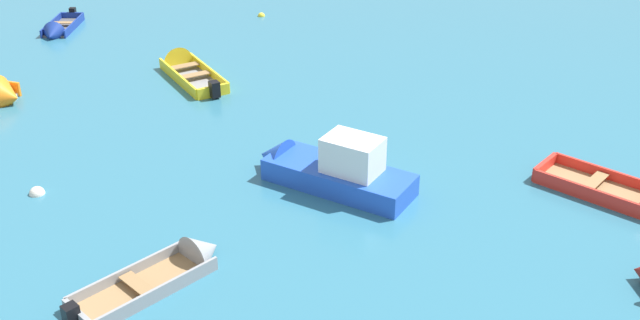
{
  "coord_description": "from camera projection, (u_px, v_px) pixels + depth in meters",
  "views": [
    {
      "loc": [
        2.56,
        -0.76,
        11.4
      ],
      "look_at": [
        0.0,
        20.33,
        0.15
      ],
      "focal_mm": 42.08,
      "sensor_mm": 36.0,
      "label": 1
    }
  ],
  "objects": [
    {
      "name": "rowboat_grey_near_right",
      "position": [
        178.0,
        266.0,
        18.94
      ],
      "size": [
        3.44,
        3.96,
        1.16
      ],
      "color": "#99754C",
      "rests_on": "ground_plane"
    },
    {
      "name": "rowboat_red_distant_center",
      "position": [
        638.0,
        198.0,
        21.81
      ],
      "size": [
        4.24,
        3.49,
        1.4
      ],
      "color": "#99754C",
      "rests_on": "ground_plane"
    },
    {
      "name": "motor_launch_blue_back_row_left",
      "position": [
        329.0,
        168.0,
        22.7
      ],
      "size": [
        5.31,
        3.48,
        2.08
      ],
      "color": "blue",
      "rests_on": "ground_plane"
    },
    {
      "name": "rowboat_deep_blue_far_back",
      "position": [
        57.0,
        31.0,
        35.64
      ],
      "size": [
        1.48,
        3.67,
        1.08
      ],
      "color": "#4C4C51",
      "rests_on": "ground_plane"
    },
    {
      "name": "mooring_buoy_trailing",
      "position": [
        37.0,
        194.0,
        22.45
      ],
      "size": [
        0.46,
        0.46,
        0.46
      ],
      "primitive_type": "sphere",
      "color": "silver",
      "rests_on": "ground_plane"
    },
    {
      "name": "mooring_buoy_central",
      "position": [
        261.0,
        16.0,
        38.24
      ],
      "size": [
        0.37,
        0.37,
        0.37
      ],
      "primitive_type": "sphere",
      "color": "yellow",
      "rests_on": "ground_plane"
    },
    {
      "name": "rowboat_yellow_near_left",
      "position": [
        183.0,
        67.0,
        31.28
      ],
      "size": [
        3.86,
        4.47,
        1.29
      ],
      "color": "gray",
      "rests_on": "ground_plane"
    }
  ]
}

